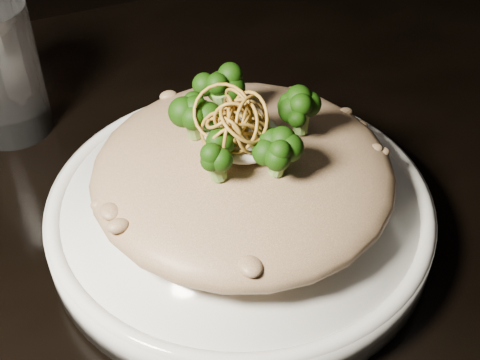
# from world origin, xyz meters

# --- Properties ---
(table) EXTENTS (1.10, 0.80, 0.75)m
(table) POSITION_xyz_m (0.00, 0.00, 0.67)
(table) COLOR black
(table) RESTS_ON ground
(plate) EXTENTS (0.32, 0.32, 0.03)m
(plate) POSITION_xyz_m (0.09, -0.03, 0.77)
(plate) COLOR white
(plate) RESTS_ON table
(risotto) EXTENTS (0.25, 0.25, 0.05)m
(risotto) POSITION_xyz_m (0.10, -0.03, 0.81)
(risotto) COLOR brown
(risotto) RESTS_ON plate
(broccoli) EXTENTS (0.16, 0.16, 0.06)m
(broccoli) POSITION_xyz_m (0.10, -0.03, 0.87)
(broccoli) COLOR black
(broccoli) RESTS_ON risotto
(cheese) EXTENTS (0.06, 0.06, 0.02)m
(cheese) POSITION_xyz_m (0.10, -0.03, 0.85)
(cheese) COLOR white
(cheese) RESTS_ON risotto
(shallots) EXTENTS (0.06, 0.06, 0.04)m
(shallots) POSITION_xyz_m (0.09, -0.04, 0.87)
(shallots) COLOR brown
(shallots) RESTS_ON cheese
(drinking_glass) EXTENTS (0.09, 0.09, 0.13)m
(drinking_glass) POSITION_xyz_m (-0.06, 0.18, 0.82)
(drinking_glass) COLOR white
(drinking_glass) RESTS_ON table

